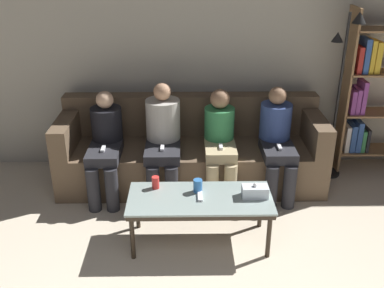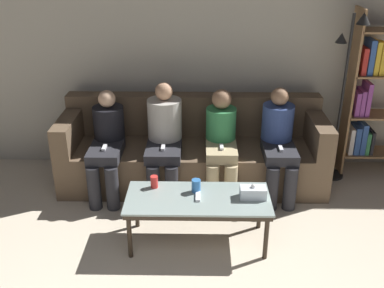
{
  "view_description": "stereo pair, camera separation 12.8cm",
  "coord_description": "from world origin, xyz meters",
  "px_view_note": "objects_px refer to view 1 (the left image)",
  "views": [
    {
      "loc": [
        -0.06,
        -1.06,
        2.45
      ],
      "look_at": [
        0.0,
        2.76,
        0.71
      ],
      "focal_mm": 42.0,
      "sensor_mm": 36.0,
      "label": 1
    },
    {
      "loc": [
        0.07,
        -1.06,
        2.45
      ],
      "look_at": [
        0.0,
        2.76,
        0.71
      ],
      "focal_mm": 42.0,
      "sensor_mm": 36.0,
      "label": 2
    }
  ],
  "objects_px": {
    "game_remote": "(200,196)",
    "bookshelf": "(373,95)",
    "coffee_table": "(200,202)",
    "seated_person_mid_right": "(220,140)",
    "couch": "(191,153)",
    "seated_person_mid_left": "(163,136)",
    "standing_lamp": "(342,79)",
    "tissue_box": "(255,191)",
    "cup_near_left": "(198,186)",
    "cup_near_right": "(156,182)",
    "seated_person_left_end": "(106,142)",
    "seated_person_right_end": "(277,139)"
  },
  "relations": [
    {
      "from": "standing_lamp",
      "to": "seated_person_right_end",
      "type": "bearing_deg",
      "value": -153.09
    },
    {
      "from": "seated_person_left_end",
      "to": "bookshelf",
      "type": "bearing_deg",
      "value": 10.28
    },
    {
      "from": "coffee_table",
      "to": "cup_near_left",
      "type": "bearing_deg",
      "value": 100.02
    },
    {
      "from": "cup_near_right",
      "to": "seated_person_mid_left",
      "type": "bearing_deg",
      "value": 87.27
    },
    {
      "from": "bookshelf",
      "to": "seated_person_left_end",
      "type": "distance_m",
      "value": 2.95
    },
    {
      "from": "seated_person_mid_left",
      "to": "couch",
      "type": "bearing_deg",
      "value": 36.72
    },
    {
      "from": "seated_person_mid_left",
      "to": "seated_person_right_end",
      "type": "bearing_deg",
      "value": -0.86
    },
    {
      "from": "coffee_table",
      "to": "standing_lamp",
      "type": "distance_m",
      "value": 2.1
    },
    {
      "from": "couch",
      "to": "game_remote",
      "type": "relative_size",
      "value": 18.58
    },
    {
      "from": "seated_person_mid_left",
      "to": "seated_person_mid_right",
      "type": "xyz_separation_m",
      "value": [
        0.58,
        -0.01,
        -0.04
      ]
    },
    {
      "from": "tissue_box",
      "to": "seated_person_left_end",
      "type": "bearing_deg",
      "value": 148.03
    },
    {
      "from": "seated_person_mid_right",
      "to": "standing_lamp",
      "type": "bearing_deg",
      "value": 15.48
    },
    {
      "from": "coffee_table",
      "to": "game_remote",
      "type": "bearing_deg",
      "value": -92.68
    },
    {
      "from": "coffee_table",
      "to": "seated_person_mid_right",
      "type": "distance_m",
      "value": 0.95
    },
    {
      "from": "game_remote",
      "to": "bookshelf",
      "type": "distance_m",
      "value": 2.44
    },
    {
      "from": "couch",
      "to": "coffee_table",
      "type": "distance_m",
      "value": 1.13
    },
    {
      "from": "tissue_box",
      "to": "game_remote",
      "type": "bearing_deg",
      "value": -179.34
    },
    {
      "from": "coffee_table",
      "to": "standing_lamp",
      "type": "bearing_deg",
      "value": 39.46
    },
    {
      "from": "standing_lamp",
      "to": "seated_person_left_end",
      "type": "distance_m",
      "value": 2.55
    },
    {
      "from": "seated_person_mid_left",
      "to": "seated_person_right_end",
      "type": "distance_m",
      "value": 1.16
    },
    {
      "from": "bookshelf",
      "to": "seated_person_left_end",
      "type": "bearing_deg",
      "value": -169.72
    },
    {
      "from": "tissue_box",
      "to": "cup_near_left",
      "type": "bearing_deg",
      "value": 169.42
    },
    {
      "from": "seated_person_mid_right",
      "to": "seated_person_right_end",
      "type": "bearing_deg",
      "value": -0.44
    },
    {
      "from": "cup_near_right",
      "to": "seated_person_left_end",
      "type": "xyz_separation_m",
      "value": [
        -0.55,
        0.71,
        0.07
      ]
    },
    {
      "from": "game_remote",
      "to": "standing_lamp",
      "type": "distance_m",
      "value": 2.09
    },
    {
      "from": "game_remote",
      "to": "seated_person_left_end",
      "type": "height_order",
      "value": "seated_person_left_end"
    },
    {
      "from": "cup_near_left",
      "to": "bookshelf",
      "type": "height_order",
      "value": "bookshelf"
    },
    {
      "from": "coffee_table",
      "to": "bookshelf",
      "type": "height_order",
      "value": "bookshelf"
    },
    {
      "from": "seated_person_right_end",
      "to": "cup_near_right",
      "type": "bearing_deg",
      "value": -148.66
    },
    {
      "from": "couch",
      "to": "cup_near_left",
      "type": "bearing_deg",
      "value": -87.59
    },
    {
      "from": "game_remote",
      "to": "bookshelf",
      "type": "height_order",
      "value": "bookshelf"
    },
    {
      "from": "cup_near_left",
      "to": "cup_near_right",
      "type": "bearing_deg",
      "value": 169.34
    },
    {
      "from": "couch",
      "to": "seated_person_mid_right",
      "type": "distance_m",
      "value": 0.45
    },
    {
      "from": "cup_near_right",
      "to": "seated_person_right_end",
      "type": "xyz_separation_m",
      "value": [
        1.2,
        0.73,
        0.09
      ]
    },
    {
      "from": "coffee_table",
      "to": "couch",
      "type": "bearing_deg",
      "value": 93.06
    },
    {
      "from": "cup_near_left",
      "to": "seated_person_right_end",
      "type": "relative_size",
      "value": 0.11
    },
    {
      "from": "cup_near_left",
      "to": "game_remote",
      "type": "xyz_separation_m",
      "value": [
        0.02,
        -0.1,
        -0.05
      ]
    },
    {
      "from": "couch",
      "to": "seated_person_mid_left",
      "type": "height_order",
      "value": "seated_person_mid_left"
    },
    {
      "from": "coffee_table",
      "to": "game_remote",
      "type": "xyz_separation_m",
      "value": [
        -0.0,
        -0.0,
        0.05
      ]
    },
    {
      "from": "seated_person_mid_right",
      "to": "cup_near_left",
      "type": "bearing_deg",
      "value": -107.1
    },
    {
      "from": "bookshelf",
      "to": "seated_person_mid_left",
      "type": "relative_size",
      "value": 1.59
    },
    {
      "from": "coffee_table",
      "to": "seated_person_mid_right",
      "type": "xyz_separation_m",
      "value": [
        0.23,
        0.9,
        0.18
      ]
    },
    {
      "from": "seated_person_left_end",
      "to": "seated_person_mid_right",
      "type": "bearing_deg",
      "value": 1.04
    },
    {
      "from": "game_remote",
      "to": "bookshelf",
      "type": "bearing_deg",
      "value": 35.72
    },
    {
      "from": "game_remote",
      "to": "cup_near_left",
      "type": "bearing_deg",
      "value": 100.02
    },
    {
      "from": "seated_person_mid_right",
      "to": "seated_person_mid_left",
      "type": "bearing_deg",
      "value": 178.72
    },
    {
      "from": "game_remote",
      "to": "bookshelf",
      "type": "xyz_separation_m",
      "value": [
        1.95,
        1.4,
        0.42
      ]
    },
    {
      "from": "tissue_box",
      "to": "seated_person_mid_right",
      "type": "height_order",
      "value": "seated_person_mid_right"
    },
    {
      "from": "game_remote",
      "to": "couch",
      "type": "bearing_deg",
      "value": 93.06
    },
    {
      "from": "standing_lamp",
      "to": "seated_person_mid_right",
      "type": "bearing_deg",
      "value": -164.52
    }
  ]
}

